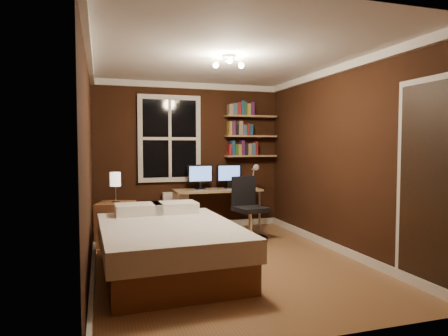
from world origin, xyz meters
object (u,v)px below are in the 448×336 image
object	(u,v)px
bedside_lamp	(115,187)
desk	(217,193)
nightstand	(116,224)
radiator	(176,211)
office_chair	(249,216)
monitor_left	(200,177)
monitor_right	(229,176)
desk_lamp	(255,176)
bed	(168,247)

from	to	relation	value
bedside_lamp	desk	size ratio (longest dim) A/B	0.30
nightstand	desk	distance (m)	1.80
nightstand	bedside_lamp	distance (m)	0.53
radiator	office_chair	size ratio (longest dim) A/B	0.67
desk	monitor_left	distance (m)	0.39
radiator	monitor_left	xyz separation A→B (m)	(0.41, -0.11, 0.58)
bedside_lamp	radiator	xyz separation A→B (m)	(1.00, 0.72, -0.51)
monitor_left	monitor_right	bearing A→B (deg)	0.00
desk	radiator	bearing A→B (deg)	165.30
monitor_right	office_chair	bearing A→B (deg)	-88.30
bedside_lamp	desk_lamp	distance (m)	2.32
monitor_left	office_chair	bearing A→B (deg)	-59.10
desk	office_chair	bearing A→B (deg)	-72.68
bedside_lamp	monitor_right	world-z (taller)	monitor_right
bedside_lamp	office_chair	bearing A→B (deg)	-8.21
radiator	monitor_right	bearing A→B (deg)	-6.64
radiator	desk	distance (m)	0.78
radiator	monitor_right	world-z (taller)	monitor_right
office_chair	nightstand	bearing A→B (deg)	160.05
bedside_lamp	office_chair	xyz separation A→B (m)	(1.94, -0.28, -0.47)
monitor_right	office_chair	xyz separation A→B (m)	(0.03, -0.89, -0.54)
radiator	monitor_left	bearing A→B (deg)	-14.66
desk_lamp	desk	bearing A→B (deg)	163.44
monitor_right	desk_lamp	distance (m)	0.45
nightstand	bedside_lamp	xyz separation A→B (m)	(0.00, 0.00, 0.53)
bed	office_chair	xyz separation A→B (m)	(1.42, 1.20, 0.07)
nightstand	radiator	xyz separation A→B (m)	(1.00, 0.72, 0.02)
nightstand	monitor_left	size ratio (longest dim) A/B	1.44
monitor_left	bed	bearing A→B (deg)	-113.05
desk_lamp	office_chair	bearing A→B (deg)	-118.41
monitor_left	desk	bearing A→B (deg)	-14.77
radiator	desk	size ratio (longest dim) A/B	0.44
desk_lamp	monitor_right	bearing A→B (deg)	145.90
radiator	desk_lamp	distance (m)	1.46
nightstand	desk	bearing A→B (deg)	33.23
radiator	desk_lamp	world-z (taller)	desk_lamp
nightstand	monitor_left	xyz separation A→B (m)	(1.41, 0.61, 0.60)
bed	radiator	world-z (taller)	bed
monitor_left	desk_lamp	xyz separation A→B (m)	(0.88, -0.25, 0.01)
radiator	desk_lamp	xyz separation A→B (m)	(1.29, -0.36, 0.59)
monitor_left	monitor_right	size ratio (longest dim) A/B	1.00
monitor_left	bedside_lamp	bearing A→B (deg)	-156.43
desk	monitor_left	bearing A→B (deg)	165.23
monitor_right	desk_lamp	bearing A→B (deg)	-34.10
nightstand	desk	xyz separation A→B (m)	(1.68, 0.54, 0.33)
desk_lamp	monitor_left	bearing A→B (deg)	164.00
desk_lamp	office_chair	distance (m)	0.92
radiator	monitor_left	world-z (taller)	monitor_left
monitor_left	office_chair	size ratio (longest dim) A/B	0.44
nightstand	radiator	distance (m)	1.23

